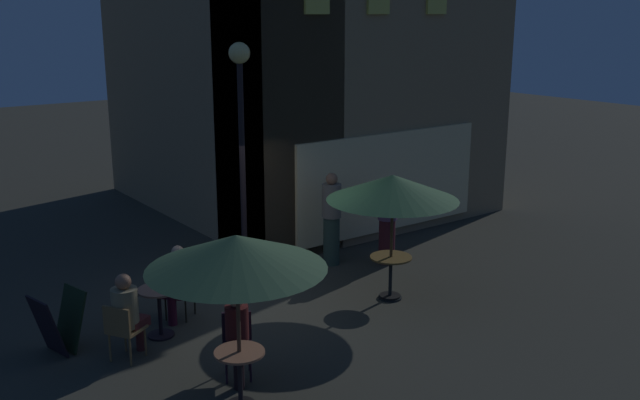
# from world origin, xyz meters

# --- Properties ---
(ground_plane) EXTENTS (60.00, 60.00, 0.00)m
(ground_plane) POSITION_xyz_m (0.00, 0.00, 0.00)
(ground_plane) COLOR #34352C
(cafe_building) EXTENTS (6.92, 7.99, 7.50)m
(cafe_building) POSITION_xyz_m (3.06, 3.96, 3.74)
(cafe_building) COLOR #947955
(cafe_building) RESTS_ON ground
(street_lamp_near_corner) EXTENTS (0.36, 0.36, 4.25)m
(street_lamp_near_corner) POSITION_xyz_m (0.22, 1.01, 3.13)
(street_lamp_near_corner) COLOR black
(street_lamp_near_corner) RESTS_ON ground
(menu_sandwich_board) EXTENTS (0.75, 0.68, 0.89)m
(menu_sandwich_board) POSITION_xyz_m (-3.37, 0.13, 0.46)
(menu_sandwich_board) COLOR black
(menu_sandwich_board) RESTS_ON ground
(cafe_table_0) EXTENTS (0.62, 0.62, 0.76)m
(cafe_table_0) POSITION_xyz_m (-2.07, -2.71, 0.51)
(cafe_table_0) COLOR black
(cafe_table_0) RESTS_ON ground
(cafe_table_1) EXTENTS (0.71, 0.71, 0.75)m
(cafe_table_1) POSITION_xyz_m (1.78, -1.17, 0.54)
(cafe_table_1) COLOR black
(cafe_table_1) RESTS_ON ground
(cafe_table_2) EXTENTS (0.63, 0.63, 0.76)m
(cafe_table_2) POSITION_xyz_m (-1.99, -0.22, 0.51)
(cafe_table_2) COLOR black
(cafe_table_2) RESTS_ON ground
(patio_umbrella_0) EXTENTS (2.14, 2.14, 2.23)m
(patio_umbrella_0) POSITION_xyz_m (-2.07, -2.71, 2.02)
(patio_umbrella_0) COLOR black
(patio_umbrella_0) RESTS_ON ground
(patio_umbrella_1) EXTENTS (2.20, 2.20, 2.16)m
(patio_umbrella_1) POSITION_xyz_m (1.78, -1.17, 1.94)
(patio_umbrella_1) COLOR black
(patio_umbrella_1) RESTS_ON ground
(cafe_chair_0) EXTENTS (0.53, 0.53, 0.86)m
(cafe_chair_0) POSITION_xyz_m (-1.66, -1.95, 0.52)
(cafe_chair_0) COLOR black
(cafe_chair_0) RESTS_ON ground
(cafe_chair_1) EXTENTS (0.59, 0.59, 0.85)m
(cafe_chair_1) POSITION_xyz_m (-2.75, -0.68, 0.51)
(cafe_chair_1) COLOR brown
(cafe_chair_1) RESTS_ON ground
(cafe_chair_2) EXTENTS (0.60, 0.60, 0.97)m
(cafe_chair_2) POSITION_xyz_m (-1.37, 0.30, 0.58)
(cafe_chair_2) COLOR black
(cafe_chair_2) RESTS_ON ground
(patron_seated_0) EXTENTS (0.44, 0.51, 1.22)m
(patron_seated_0) POSITION_xyz_m (-1.73, -2.07, 0.69)
(patron_seated_0) COLOR black
(patron_seated_0) RESTS_ON ground
(patron_seated_1) EXTENTS (0.55, 0.51, 1.26)m
(patron_seated_1) POSITION_xyz_m (-2.63, -0.61, 0.72)
(patron_seated_1) COLOR #4D1D1E
(patron_seated_1) RESTS_ON ground
(patron_seated_2) EXTENTS (0.53, 0.51, 1.20)m
(patron_seated_2) POSITION_xyz_m (-1.49, 0.20, 0.68)
(patron_seated_2) COLOR #481323
(patron_seated_2) RESTS_ON ground
(patron_standing_3) EXTENTS (0.37, 0.37, 1.81)m
(patron_standing_3) POSITION_xyz_m (2.03, 0.81, 0.91)
(patron_standing_3) COLOR #2F4439
(patron_standing_3) RESTS_ON ground
(patron_standing_4) EXTENTS (0.37, 0.37, 1.72)m
(patron_standing_4) POSITION_xyz_m (2.94, 0.23, 0.86)
(patron_standing_4) COLOR #471921
(patron_standing_4) RESTS_ON ground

